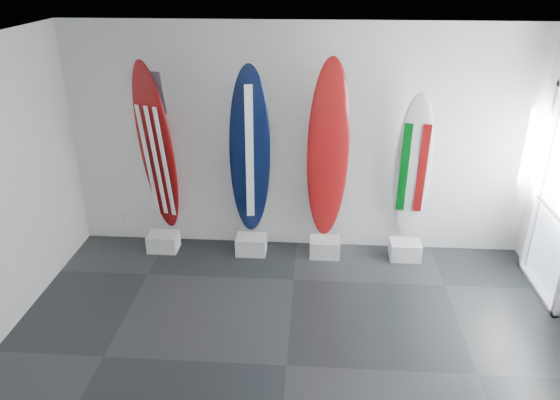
# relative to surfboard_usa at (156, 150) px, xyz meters

# --- Properties ---
(floor) EXTENTS (6.00, 6.00, 0.00)m
(floor) POSITION_rel_surfboard_usa_xyz_m (1.82, -2.28, -1.41)
(floor) COLOR black
(floor) RESTS_ON ground
(ceiling) EXTENTS (6.00, 6.00, 0.00)m
(ceiling) POSITION_rel_surfboard_usa_xyz_m (1.82, -2.28, 1.59)
(ceiling) COLOR white
(ceiling) RESTS_ON wall_back
(wall_back) EXTENTS (6.00, 0.00, 6.00)m
(wall_back) POSITION_rel_surfboard_usa_xyz_m (1.82, 0.22, 0.09)
(wall_back) COLOR silver
(wall_back) RESTS_ON ground
(display_block_usa) EXTENTS (0.40, 0.30, 0.24)m
(display_block_usa) POSITION_rel_surfboard_usa_xyz_m (0.00, -0.10, -1.29)
(display_block_usa) COLOR silver
(display_block_usa) RESTS_ON floor
(surfboard_usa) EXTENTS (0.64, 0.55, 2.35)m
(surfboard_usa) POSITION_rel_surfboard_usa_xyz_m (0.00, 0.00, 0.00)
(surfboard_usa) COLOR maroon
(surfboard_usa) RESTS_ON display_block_usa
(display_block_navy) EXTENTS (0.40, 0.30, 0.24)m
(display_block_navy) POSITION_rel_surfboard_usa_xyz_m (1.21, -0.10, -1.29)
(display_block_navy) COLOR silver
(display_block_navy) RESTS_ON floor
(surfboard_navy) EXTENTS (0.57, 0.39, 2.31)m
(surfboard_navy) POSITION_rel_surfboard_usa_xyz_m (1.21, 0.00, -0.02)
(surfboard_navy) COLOR black
(surfboard_navy) RESTS_ON display_block_navy
(display_block_swiss) EXTENTS (0.40, 0.30, 0.24)m
(display_block_swiss) POSITION_rel_surfboard_usa_xyz_m (2.20, -0.10, -1.29)
(display_block_swiss) COLOR silver
(display_block_swiss) RESTS_ON floor
(surfboard_swiss) EXTENTS (0.57, 0.28, 2.40)m
(surfboard_swiss) POSITION_rel_surfboard_usa_xyz_m (2.20, 0.00, 0.03)
(surfboard_swiss) COLOR maroon
(surfboard_swiss) RESTS_ON display_block_swiss
(display_block_italy) EXTENTS (0.40, 0.30, 0.24)m
(display_block_italy) POSITION_rel_surfboard_usa_xyz_m (3.27, -0.10, -1.29)
(display_block_italy) COLOR silver
(display_block_italy) RESTS_ON floor
(surfboard_italy) EXTENTS (0.49, 0.40, 2.02)m
(surfboard_italy) POSITION_rel_surfboard_usa_xyz_m (3.27, 0.00, -0.17)
(surfboard_italy) COLOR white
(surfboard_italy) RESTS_ON display_block_italy
(wall_outlet) EXTENTS (0.09, 0.02, 0.13)m
(wall_outlet) POSITION_rel_surfboard_usa_xyz_m (-0.63, 0.20, -1.06)
(wall_outlet) COLOR silver
(wall_outlet) RESTS_ON wall_back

